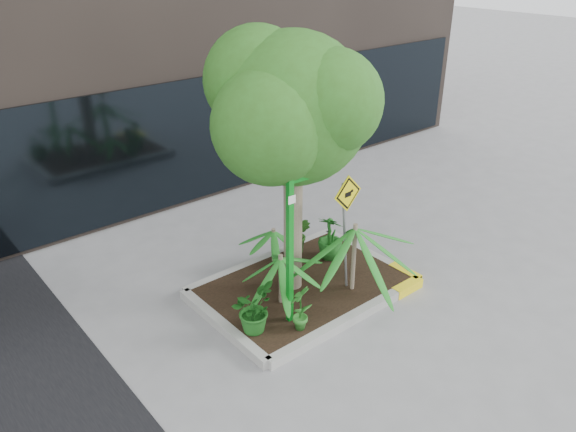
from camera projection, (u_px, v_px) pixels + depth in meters
ground at (306, 304)px, 8.92m from camera, size 80.00×80.00×0.00m
planter at (306, 286)px, 9.20m from camera, size 3.35×2.36×0.15m
tree at (293, 109)px, 7.85m from camera, size 2.80×2.49×4.20m
palm_front at (355, 228)px, 8.57m from camera, size 1.31×1.31×1.45m
palm_left at (281, 258)px, 8.37m from camera, size 0.94×0.94×1.04m
palm_back at (273, 231)px, 9.58m from camera, size 0.70×0.70×0.78m
shrub_a at (253, 309)px, 7.94m from camera, size 0.89×0.89×0.70m
shrub_b at (331, 237)px, 9.77m from camera, size 0.59×0.59×0.80m
shrub_c at (300, 308)px, 7.97m from camera, size 0.51×0.51×0.71m
shrub_d at (299, 235)px, 9.92m from camera, size 0.54×0.54×0.72m
street_sign_post at (291, 224)px, 7.68m from camera, size 0.82×0.82×2.75m
cattle_sign at (346, 213)px, 8.59m from camera, size 0.59×0.22×1.91m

